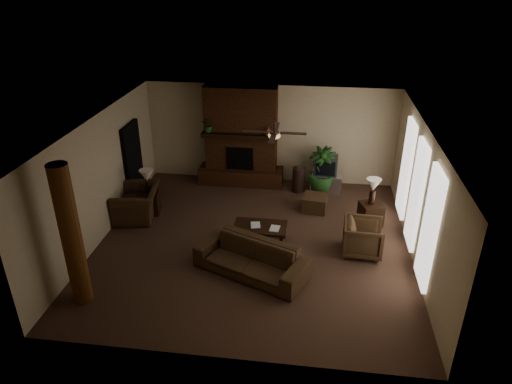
# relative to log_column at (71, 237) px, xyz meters

# --- Properties ---
(room_shell) EXTENTS (7.00, 7.00, 7.00)m
(room_shell) POSITION_rel_log_column_xyz_m (2.95, 2.40, 0.00)
(room_shell) COLOR brown
(room_shell) RESTS_ON ground
(fireplace) EXTENTS (2.40, 0.70, 2.80)m
(fireplace) POSITION_rel_log_column_xyz_m (2.15, 5.62, -0.24)
(fireplace) COLOR #572E17
(fireplace) RESTS_ON ground
(windows) EXTENTS (0.08, 3.65, 2.35)m
(windows) POSITION_rel_log_column_xyz_m (6.40, 2.60, -0.05)
(windows) COLOR white
(windows) RESTS_ON ground
(log_column) EXTENTS (0.36, 0.36, 2.80)m
(log_column) POSITION_rel_log_column_xyz_m (0.00, 0.00, 0.00)
(log_column) COLOR brown
(log_column) RESTS_ON ground
(doorway) EXTENTS (0.10, 1.00, 2.10)m
(doorway) POSITION_rel_log_column_xyz_m (-0.49, 4.20, -0.35)
(doorway) COLOR black
(doorway) RESTS_ON ground
(ceiling_fan) EXTENTS (1.35, 1.35, 0.37)m
(ceiling_fan) POSITION_rel_log_column_xyz_m (3.35, 2.70, 1.13)
(ceiling_fan) COLOR #311E16
(ceiling_fan) RESTS_ON ceiling
(sofa) EXTENTS (2.40, 1.56, 0.91)m
(sofa) POSITION_rel_log_column_xyz_m (3.05, 1.27, -0.95)
(sofa) COLOR #46321E
(sofa) RESTS_ON ground
(armchair_left) EXTENTS (0.99, 1.33, 1.06)m
(armchair_left) POSITION_rel_log_column_xyz_m (-0.10, 3.20, -0.87)
(armchair_left) COLOR #46321E
(armchair_left) RESTS_ON ground
(armchair_right) EXTENTS (0.82, 0.87, 0.86)m
(armchair_right) POSITION_rel_log_column_xyz_m (5.37, 2.30, -0.97)
(armchair_right) COLOR #46321E
(armchair_right) RESTS_ON ground
(coffee_table) EXTENTS (1.20, 0.70, 0.43)m
(coffee_table) POSITION_rel_log_column_xyz_m (3.09, 2.44, -1.03)
(coffee_table) COLOR black
(coffee_table) RESTS_ON ground
(ottoman) EXTENTS (0.67, 0.67, 0.40)m
(ottoman) POSITION_rel_log_column_xyz_m (4.31, 4.17, -1.20)
(ottoman) COLOR #46321E
(ottoman) RESTS_ON ground
(tv_stand) EXTENTS (0.89, 0.58, 0.50)m
(tv_stand) POSITION_rel_log_column_xyz_m (4.59, 5.34, -1.15)
(tv_stand) COLOR silver
(tv_stand) RESTS_ON ground
(tv) EXTENTS (0.68, 0.56, 0.52)m
(tv) POSITION_rel_log_column_xyz_m (4.54, 5.38, -0.64)
(tv) COLOR #39393C
(tv) RESTS_ON tv_stand
(floor_vase) EXTENTS (0.34, 0.34, 0.77)m
(floor_vase) POSITION_rel_log_column_xyz_m (3.82, 5.22, -0.97)
(floor_vase) COLOR #31211B
(floor_vase) RESTS_ON ground
(floor_plant) EXTENTS (1.17, 1.48, 0.73)m
(floor_plant) POSITION_rel_log_column_xyz_m (4.44, 5.24, -1.04)
(floor_plant) COLOR #265221
(floor_plant) RESTS_ON ground
(side_table_left) EXTENTS (0.59, 0.59, 0.55)m
(side_table_left) POSITION_rel_log_column_xyz_m (0.11, 3.47, -1.12)
(side_table_left) COLOR black
(side_table_left) RESTS_ON ground
(lamp_left) EXTENTS (0.46, 0.46, 0.65)m
(lamp_left) POSITION_rel_log_column_xyz_m (0.14, 3.45, -0.40)
(lamp_left) COLOR #311E16
(lamp_left) RESTS_ON side_table_left
(side_table_right) EXTENTS (0.63, 0.63, 0.55)m
(side_table_right) POSITION_rel_log_column_xyz_m (5.66, 3.63, -1.12)
(side_table_right) COLOR black
(side_table_right) RESTS_ON ground
(lamp_right) EXTENTS (0.40, 0.40, 0.65)m
(lamp_right) POSITION_rel_log_column_xyz_m (5.65, 3.64, -0.40)
(lamp_right) COLOR #311E16
(lamp_right) RESTS_ON side_table_right
(mantel_plant) EXTENTS (0.47, 0.50, 0.33)m
(mantel_plant) POSITION_rel_log_column_xyz_m (1.29, 5.40, 0.32)
(mantel_plant) COLOR #265221
(mantel_plant) RESTS_ON fireplace
(mantel_vase) EXTENTS (0.24, 0.25, 0.22)m
(mantel_vase) POSITION_rel_log_column_xyz_m (2.95, 5.33, 0.27)
(mantel_vase) COLOR #91593A
(mantel_vase) RESTS_ON fireplace
(book_a) EXTENTS (0.22, 0.06, 0.29)m
(book_a) POSITION_rel_log_column_xyz_m (2.88, 2.42, -0.83)
(book_a) COLOR #999999
(book_a) RESTS_ON coffee_table
(book_b) EXTENTS (0.21, 0.04, 0.29)m
(book_b) POSITION_rel_log_column_xyz_m (3.33, 2.36, -0.82)
(book_b) COLOR #999999
(book_b) RESTS_ON coffee_table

